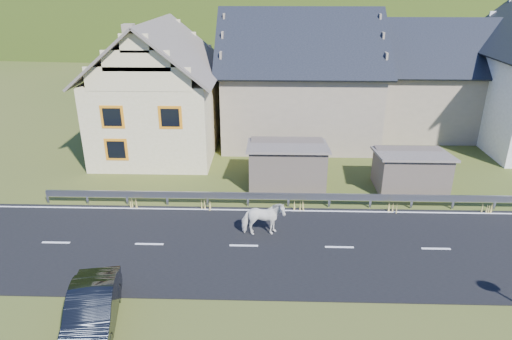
{
  "coord_description": "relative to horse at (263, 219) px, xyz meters",
  "views": [
    {
      "loc": [
        -2.99,
        -16.4,
        10.38
      ],
      "look_at": [
        -3.58,
        3.03,
        2.22
      ],
      "focal_mm": 32.0,
      "sensor_mm": 36.0,
      "label": 1
    }
  ],
  "objects": [
    {
      "name": "car",
      "position": [
        -5.33,
        -5.91,
        -0.14
      ],
      "size": [
        2.2,
        4.27,
        1.34
      ],
      "primitive_type": "imported",
      "rotation": [
        0.0,
        0.0,
        0.2
      ],
      "color": "black",
      "rests_on": "ground"
    },
    {
      "name": "house_cream",
      "position": [
        -6.8,
        11.07,
        3.54
      ],
      "size": [
        7.8,
        9.8,
        8.3
      ],
      "color": "beige",
      "rests_on": "ground"
    },
    {
      "name": "shed_right",
      "position": [
        7.71,
        5.07,
        0.19
      ],
      "size": [
        3.8,
        2.9,
        2.2
      ],
      "primitive_type": "cube",
      "color": "brown",
      "rests_on": "ground"
    },
    {
      "name": "ground",
      "position": [
        3.21,
        -0.93,
        -0.81
      ],
      "size": [
        160.0,
        160.0,
        0.0
      ],
      "primitive_type": "plane",
      "color": "#374D16",
      "rests_on": "ground"
    },
    {
      "name": "house_stone_b",
      "position": [
        12.21,
        16.07,
        3.42
      ],
      "size": [
        9.8,
        8.8,
        8.1
      ],
      "color": "gray",
      "rests_on": "ground"
    },
    {
      "name": "road",
      "position": [
        3.21,
        -0.93,
        -0.79
      ],
      "size": [
        60.0,
        7.0,
        0.04
      ],
      "primitive_type": "cube",
      "color": "black",
      "rests_on": "ground"
    },
    {
      "name": "lane_markings",
      "position": [
        3.21,
        -0.93,
        -0.77
      ],
      "size": [
        60.0,
        6.6,
        0.01
      ],
      "primitive_type": "cube",
      "color": "silver",
      "rests_on": "road"
    },
    {
      "name": "horse",
      "position": [
        0.0,
        0.0,
        0.0
      ],
      "size": [
        1.06,
        1.92,
        1.55
      ],
      "primitive_type": "imported",
      "rotation": [
        0.0,
        0.0,
        1.7
      ],
      "color": "white",
      "rests_on": "road"
    },
    {
      "name": "house_stone_a",
      "position": [
        2.21,
        14.07,
        3.82
      ],
      "size": [
        10.8,
        9.8,
        8.9
      ],
      "color": "gray",
      "rests_on": "ground"
    },
    {
      "name": "guardrail",
      "position": [
        3.21,
        2.75,
        -0.25
      ],
      "size": [
        28.1,
        0.09,
        0.75
      ],
      "color": "#93969B",
      "rests_on": "ground"
    },
    {
      "name": "mountain",
      "position": [
        8.21,
        179.07,
        -20.81
      ],
      "size": [
        440.0,
        280.0,
        260.0
      ],
      "primitive_type": "ellipsoid",
      "color": "#23330D",
      "rests_on": "ground"
    },
    {
      "name": "shed_left",
      "position": [
        1.21,
        5.57,
        0.29
      ],
      "size": [
        4.3,
        3.3,
        2.4
      ],
      "primitive_type": "cube",
      "color": "brown",
      "rests_on": "ground"
    }
  ]
}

